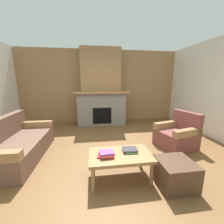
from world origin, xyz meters
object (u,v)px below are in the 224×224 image
object	(u,v)px
couch	(17,145)
ottoman	(175,173)
fireplace	(101,92)
coffee_table	(120,157)
armchair	(177,135)

from	to	relation	value
couch	ottoman	size ratio (longest dim) A/B	3.49
fireplace	coffee_table	distance (m)	3.27
ottoman	fireplace	bearing A→B (deg)	104.27
coffee_table	couch	bearing A→B (deg)	155.00
armchair	ottoman	world-z (taller)	armchair
armchair	coffee_table	world-z (taller)	armchair
coffee_table	ottoman	bearing A→B (deg)	-19.81
fireplace	coffee_table	world-z (taller)	fireplace
fireplace	ottoman	bearing A→B (deg)	-75.73
armchair	coffee_table	xyz separation A→B (m)	(-1.59, -0.93, 0.08)
fireplace	coffee_table	xyz separation A→B (m)	(0.08, -3.17, -0.79)
couch	coffee_table	size ratio (longest dim) A/B	1.81
coffee_table	ottoman	world-z (taller)	coffee_table
ottoman	couch	bearing A→B (deg)	156.46
armchair	fireplace	bearing A→B (deg)	126.80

